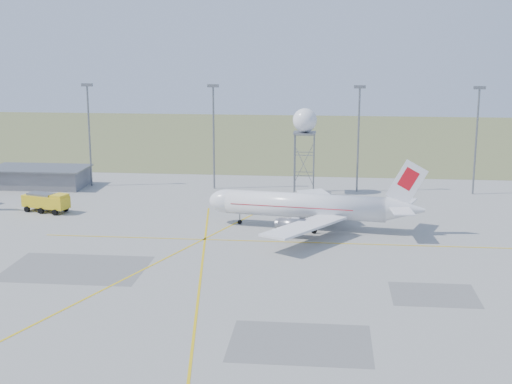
# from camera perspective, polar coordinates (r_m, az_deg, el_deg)

# --- Properties ---
(ground) EXTENTS (400.00, 400.00, 0.00)m
(ground) POSITION_cam_1_polar(r_m,az_deg,el_deg) (77.44, -3.81, -10.13)
(ground) COLOR #989893
(ground) RESTS_ON ground
(grass_strip) EXTENTS (400.00, 120.00, 0.03)m
(grass_strip) POSITION_cam_1_polar(r_m,az_deg,el_deg) (212.91, 2.49, 4.40)
(grass_strip) COLOR #4F5B32
(grass_strip) RESTS_ON ground
(building_grey) EXTENTS (19.00, 10.00, 3.90)m
(building_grey) POSITION_cam_1_polar(r_m,az_deg,el_deg) (148.78, -16.92, 1.15)
(building_grey) COLOR slate
(building_grey) RESTS_ON ground
(mast_a) EXTENTS (2.20, 0.50, 20.50)m
(mast_a) POSITION_cam_1_polar(r_m,az_deg,el_deg) (145.51, -13.22, 5.15)
(mast_a) COLOR slate
(mast_a) RESTS_ON ground
(mast_b) EXTENTS (2.20, 0.50, 20.50)m
(mast_b) POSITION_cam_1_polar(r_m,az_deg,el_deg) (139.40, -3.41, 5.15)
(mast_b) COLOR slate
(mast_b) RESTS_ON ground
(mast_c) EXTENTS (2.20, 0.50, 20.50)m
(mast_c) POSITION_cam_1_polar(r_m,az_deg,el_deg) (137.72, 8.21, 4.95)
(mast_c) COLOR slate
(mast_c) RESTS_ON ground
(mast_d) EXTENTS (2.20, 0.50, 20.50)m
(mast_d) POSITION_cam_1_polar(r_m,az_deg,el_deg) (140.36, 17.24, 4.66)
(mast_d) COLOR slate
(mast_d) RESTS_ON ground
(airliner_main) EXTENTS (34.11, 32.91, 11.62)m
(airliner_main) POSITION_cam_1_polar(r_m,az_deg,el_deg) (111.50, 4.24, -1.15)
(airliner_main) COLOR white
(airliner_main) RESTS_ON ground
(radar_tower) EXTENTS (4.52, 4.52, 16.38)m
(radar_tower) POSITION_cam_1_polar(r_m,az_deg,el_deg) (135.13, 3.90, 3.68)
(radar_tower) COLOR slate
(radar_tower) RESTS_ON ground
(fire_truck) EXTENTS (8.73, 5.17, 3.31)m
(fire_truck) POSITION_cam_1_polar(r_m,az_deg,el_deg) (127.19, -16.37, -0.84)
(fire_truck) COLOR yellow
(fire_truck) RESTS_ON ground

